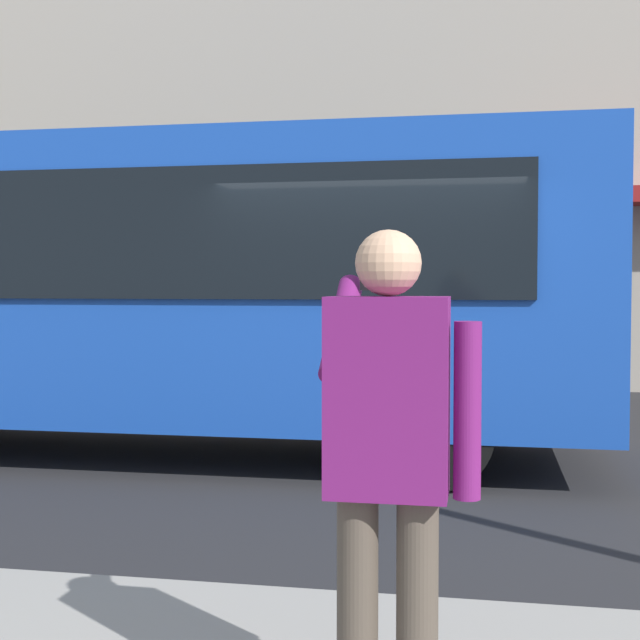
# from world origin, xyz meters

# --- Properties ---
(ground_plane) EXTENTS (60.00, 60.00, 0.00)m
(ground_plane) POSITION_xyz_m (0.00, 0.00, 0.00)
(ground_plane) COLOR #232326
(building_facade_far) EXTENTS (28.00, 1.55, 12.00)m
(building_facade_far) POSITION_xyz_m (-0.02, -6.80, 5.99)
(building_facade_far) COLOR #A89E8E
(building_facade_far) RESTS_ON ground_plane
(red_bus) EXTENTS (9.05, 2.54, 3.08)m
(red_bus) POSITION_xyz_m (2.49, -0.46, 1.68)
(red_bus) COLOR #1947AD
(red_bus) RESTS_ON ground_plane
(pedestrian_photographer) EXTENTS (0.53, 0.52, 1.70)m
(pedestrian_photographer) POSITION_xyz_m (-0.61, 4.84, 1.14)
(pedestrian_photographer) COLOR #4C4238
(pedestrian_photographer) RESTS_ON sidewalk_curb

